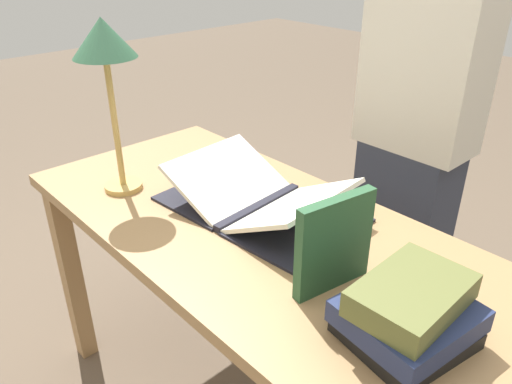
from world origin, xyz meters
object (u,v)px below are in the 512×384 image
(pencil, at_px, (315,190))
(person_reader, at_px, (414,138))
(open_book, at_px, (259,199))
(coffee_mug, at_px, (218,164))
(reading_lamp, at_px, (105,51))
(book_standing_upright, at_px, (334,244))
(book_stack_tall, at_px, (408,313))

(pencil, bearing_deg, person_reader, -100.93)
(open_book, relative_size, coffee_mug, 5.70)
(reading_lamp, height_order, pencil, reading_lamp)
(coffee_mug, xyz_separation_m, pencil, (-0.28, -0.15, -0.04))
(pencil, bearing_deg, book_standing_upright, 136.14)
(coffee_mug, height_order, person_reader, person_reader)
(book_stack_tall, distance_m, coffee_mug, 0.82)
(open_book, bearing_deg, coffee_mug, -16.82)
(book_standing_upright, xyz_separation_m, person_reader, (0.24, -0.70, -0.02))
(book_stack_tall, bearing_deg, coffee_mug, -12.92)
(book_standing_upright, bearing_deg, person_reader, -61.93)
(open_book, distance_m, book_standing_upright, 0.37)
(open_book, distance_m, book_stack_tall, 0.57)
(open_book, relative_size, reading_lamp, 1.15)
(book_stack_tall, height_order, pencil, book_stack_tall)
(open_book, height_order, person_reader, person_reader)
(person_reader, bearing_deg, book_standing_upright, -71.03)
(open_book, bearing_deg, person_reader, -105.16)
(book_stack_tall, height_order, reading_lamp, reading_lamp)
(book_standing_upright, relative_size, reading_lamp, 0.44)
(book_stack_tall, relative_size, person_reader, 0.15)
(reading_lamp, height_order, person_reader, person_reader)
(book_standing_upright, bearing_deg, coffee_mug, -5.90)
(book_stack_tall, height_order, book_standing_upright, book_standing_upright)
(reading_lamp, relative_size, pencil, 3.97)
(reading_lamp, bearing_deg, person_reader, -120.75)
(open_book, height_order, pencil, open_book)
(book_stack_tall, relative_size, reading_lamp, 0.51)
(reading_lamp, relative_size, person_reader, 0.29)
(reading_lamp, distance_m, coffee_mug, 0.47)
(open_book, relative_size, book_stack_tall, 2.26)
(book_stack_tall, bearing_deg, person_reader, -58.66)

